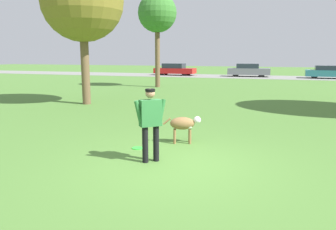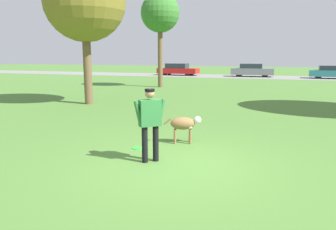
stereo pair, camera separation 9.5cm
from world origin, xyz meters
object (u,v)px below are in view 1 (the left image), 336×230
Objects in this scene: parked_car_red at (175,69)px; parked_car_grey at (249,70)px; frisbee at (137,148)px; parked_car_teal at (328,72)px; tree_far_left at (157,14)px; person at (150,119)px; tree_near_left at (82,0)px; dog at (184,124)px.

parked_car_grey is at bearing 3.06° from parked_car_red.
parked_car_teal reaches higher than frisbee.
parked_car_red is at bearing 101.67° from tree_far_left.
tree_far_left is at bearing -76.04° from parked_car_red.
tree_near_left is (-5.96, 7.06, 3.77)m from person.
person is 0.39× the size of parked_car_teal.
tree_near_left is at bearing 88.86° from person.
tree_near_left is 1.59× the size of parked_car_teal.
tree_far_left reaches higher than person.
parked_car_grey is at bearing 48.96° from person.
person reaches higher than parked_car_teal.
tree_near_left reaches higher than parked_car_red.
parked_car_red is 1.12× the size of parked_car_teal.
dog is 0.23× the size of parked_car_grey.
tree_far_left is 1.48× the size of parked_car_grey.
frisbee is 9.41m from tree_near_left.
tree_near_left is at bearing -118.74° from parked_car_teal.
tree_near_left reaches higher than tree_far_left.
tree_near_left is 26.15m from parked_car_teal.
frisbee is at bearing -72.72° from parked_car_red.
dog is at bearing -40.49° from tree_near_left.
person reaches higher than parked_car_red.
parked_car_red is (-2.80, 13.55, -4.46)m from tree_far_left.
frisbee is 0.06× the size of parked_car_grey.
tree_far_left is at bearing 67.88° from person.
frisbee is 16.63m from tree_far_left.
tree_near_left is at bearing -106.57° from parked_car_grey.
person is 30.63m from parked_car_red.
tree_far_left is 15.34m from parked_car_grey.
parked_car_red is (-8.35, 29.47, -0.30)m from person.
dog is 0.24× the size of parked_car_teal.
parked_car_grey is 7.61m from parked_car_teal.
person reaches higher than dog.
dog is at bearing -67.68° from tree_far_left.
tree_far_left is at bearing -113.65° from parked_car_grey.
dog is 1.40m from frisbee.
tree_near_left is (-5.27, 6.20, 4.72)m from frisbee.
tree_far_left is 14.54m from parked_car_red.
parked_car_grey reaches higher than parked_car_red.
person is 30.07m from parked_car_teal.
tree_far_left is 1.41× the size of parked_car_red.
tree_near_left is 1.42× the size of parked_car_red.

